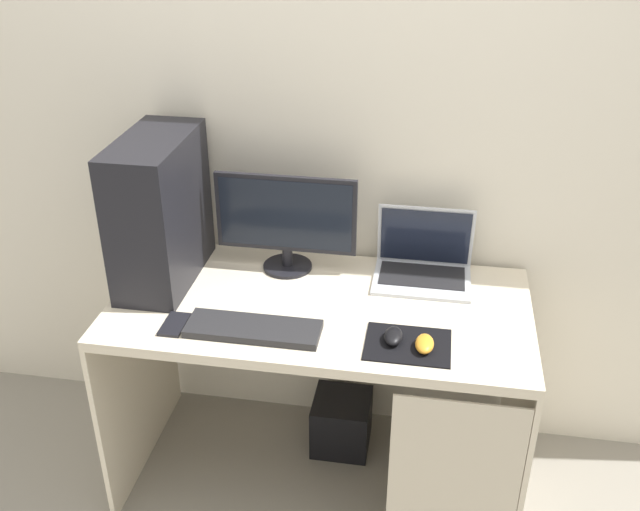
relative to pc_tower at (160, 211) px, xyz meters
name	(u,v)px	position (x,y,z in m)	size (l,w,h in m)	color
ground_plane	(320,472)	(0.56, -0.09, -1.02)	(8.00, 8.00, 0.00)	gray
wall_back	(339,112)	(0.57, 0.30, 0.28)	(4.00, 0.05, 2.60)	beige
desk	(324,345)	(0.58, -0.10, -0.41)	(1.39, 0.69, 0.77)	beige
pc_tower	(160,211)	(0.00, 0.00, 0.00)	(0.22, 0.46, 0.51)	black
monitor	(286,221)	(0.41, 0.12, -0.07)	(0.50, 0.18, 0.36)	black
laptop	(423,264)	(0.89, 0.15, -0.21)	(0.34, 0.24, 0.25)	#B7BCC6
keyboard	(253,329)	(0.39, -0.29, -0.24)	(0.42, 0.14, 0.02)	#232326
mousepad	(408,345)	(0.87, -0.28, -0.25)	(0.26, 0.20, 0.01)	black
mouse_left	(393,336)	(0.82, -0.27, -0.23)	(0.06, 0.10, 0.03)	black
mouse_right	(425,344)	(0.92, -0.29, -0.23)	(0.06, 0.10, 0.03)	orange
cell_phone	(174,324)	(0.13, -0.30, -0.25)	(0.07, 0.13, 0.01)	black
subwoofer	(342,422)	(0.62, 0.08, -0.91)	(0.22, 0.22, 0.22)	black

